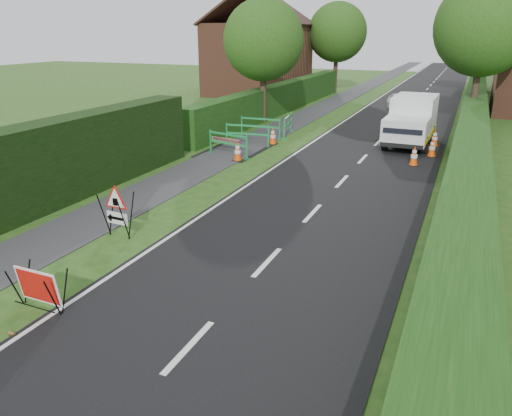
% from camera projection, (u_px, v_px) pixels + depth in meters
% --- Properties ---
extents(ground, '(120.00, 120.00, 0.00)m').
position_uv_depth(ground, '(150.00, 262.00, 11.43)').
color(ground, '#204814').
rests_on(ground, ground).
extents(road_surface, '(6.00, 90.00, 0.02)m').
position_uv_depth(road_surface, '(422.00, 95.00, 40.81)').
color(road_surface, black).
rests_on(road_surface, ground).
extents(footpath, '(2.00, 90.00, 0.02)m').
position_uv_depth(footpath, '(355.00, 92.00, 42.84)').
color(footpath, '#2D2D30').
rests_on(footpath, ground).
extents(hedge_west_far, '(1.00, 24.00, 1.80)m').
position_uv_depth(hedge_west_far, '(281.00, 112.00, 32.33)').
color(hedge_west_far, '#14380F').
rests_on(hedge_west_far, ground).
extents(hedge_east, '(1.20, 50.00, 1.50)m').
position_uv_depth(hedge_east, '(470.00, 146.00, 22.88)').
color(hedge_east, '#14380F').
rests_on(hedge_east, ground).
extents(house_west, '(7.50, 7.40, 7.88)m').
position_uv_depth(house_west, '(258.00, 58.00, 40.13)').
color(house_west, brown).
rests_on(house_west, ground).
extents(tree_nw, '(4.40, 4.40, 6.70)m').
position_uv_depth(tree_nw, '(263.00, 40.00, 27.21)').
color(tree_nw, '#2D2116').
rests_on(tree_nw, ground).
extents(tree_ne, '(5.20, 5.20, 7.79)m').
position_uv_depth(tree_ne, '(484.00, 27.00, 26.37)').
color(tree_ne, '#2D2116').
rests_on(tree_ne, ground).
extents(tree_fw, '(4.80, 4.80, 7.24)m').
position_uv_depth(tree_fw, '(337.00, 32.00, 40.94)').
color(tree_fw, '#2D2116').
rests_on(tree_fw, ground).
extents(tree_fe, '(4.20, 4.20, 6.33)m').
position_uv_depth(tree_fe, '(482.00, 40.00, 40.54)').
color(tree_fe, '#2D2116').
rests_on(tree_fe, ground).
extents(red_rect_sign, '(1.01, 0.61, 0.84)m').
position_uv_depth(red_rect_sign, '(38.00, 287.00, 9.30)').
color(red_rect_sign, black).
rests_on(red_rect_sign, ground).
extents(triangle_sign, '(0.86, 0.86, 1.17)m').
position_uv_depth(triangle_sign, '(115.00, 207.00, 12.51)').
color(triangle_sign, black).
rests_on(triangle_sign, ground).
extents(works_van, '(1.96, 4.76, 2.15)m').
position_uv_depth(works_van, '(412.00, 120.00, 22.78)').
color(works_van, silver).
rests_on(works_van, ground).
extents(traffic_cone_0, '(0.38, 0.38, 0.79)m').
position_uv_depth(traffic_cone_0, '(414.00, 156.00, 19.38)').
color(traffic_cone_0, black).
rests_on(traffic_cone_0, ground).
extents(traffic_cone_1, '(0.38, 0.38, 0.79)m').
position_uv_depth(traffic_cone_1, '(432.00, 148.00, 20.75)').
color(traffic_cone_1, black).
rests_on(traffic_cone_1, ground).
extents(traffic_cone_2, '(0.38, 0.38, 0.79)m').
position_uv_depth(traffic_cone_2, '(435.00, 138.00, 22.58)').
color(traffic_cone_2, black).
rests_on(traffic_cone_2, ground).
extents(traffic_cone_3, '(0.38, 0.38, 0.79)m').
position_uv_depth(traffic_cone_3, '(238.00, 151.00, 20.10)').
color(traffic_cone_3, black).
rests_on(traffic_cone_3, ground).
extents(traffic_cone_4, '(0.38, 0.38, 0.79)m').
position_uv_depth(traffic_cone_4, '(273.00, 136.00, 23.02)').
color(traffic_cone_4, black).
rests_on(traffic_cone_4, ground).
extents(ped_barrier_0, '(2.08, 0.87, 1.00)m').
position_uv_depth(ped_barrier_0, '(228.00, 141.00, 20.77)').
color(ped_barrier_0, '#198B40').
rests_on(ped_barrier_0, ground).
extents(ped_barrier_1, '(2.09, 0.57, 1.00)m').
position_uv_depth(ped_barrier_1, '(247.00, 132.00, 22.68)').
color(ped_barrier_1, '#198B40').
rests_on(ped_barrier_1, ground).
extents(ped_barrier_2, '(2.07, 0.41, 1.00)m').
position_uv_depth(ped_barrier_2, '(261.00, 125.00, 24.40)').
color(ped_barrier_2, '#198B40').
rests_on(ped_barrier_2, ground).
extents(ped_barrier_3, '(0.70, 2.09, 1.00)m').
position_uv_depth(ped_barrier_3, '(288.00, 123.00, 24.95)').
color(ped_barrier_3, '#198B40').
rests_on(ped_barrier_3, ground).
extents(redwhite_plank, '(1.47, 0.37, 0.25)m').
position_uv_depth(redwhite_plank, '(226.00, 151.00, 21.85)').
color(redwhite_plank, red).
rests_on(redwhite_plank, ground).
extents(litter_can, '(0.12, 0.07, 0.07)m').
position_uv_depth(litter_can, '(12.00, 336.00, 8.66)').
color(litter_can, '#BF7F4C').
rests_on(litter_can, ground).
extents(hatchback_car, '(2.29, 3.74, 1.19)m').
position_uv_depth(hatchback_car, '(400.00, 103.00, 32.06)').
color(hatchback_car, white).
rests_on(hatchback_car, ground).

